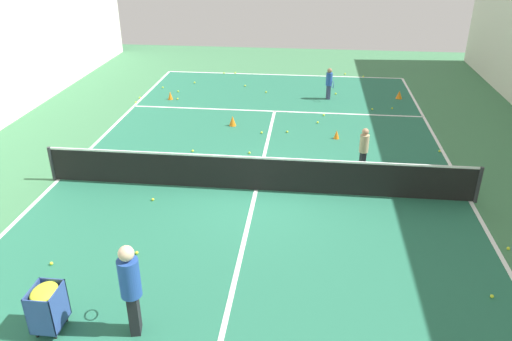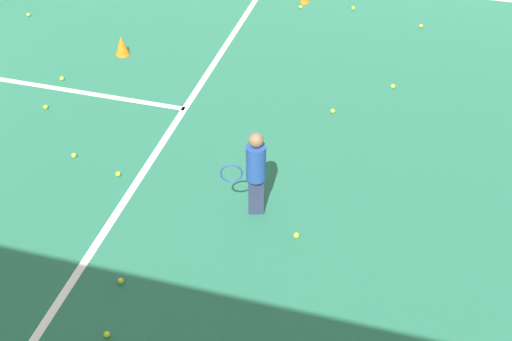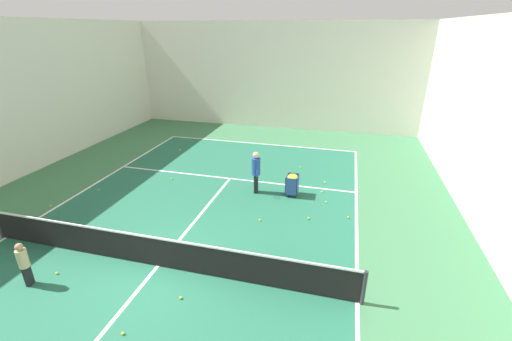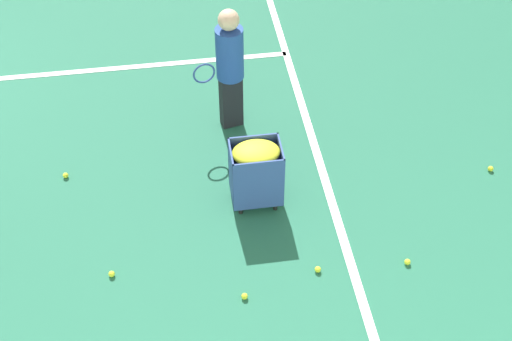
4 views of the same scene
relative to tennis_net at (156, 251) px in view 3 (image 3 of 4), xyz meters
The scene contains 28 objects.
ground_plane 0.49m from the tennis_net, ahead, with size 33.64×33.64×0.00m, color #3D754C.
court_playing_area 0.49m from the tennis_net, ahead, with size 10.71×22.42×0.00m.
line_baseline_far 11.22m from the tennis_net, 90.00° to the left, with size 10.71×0.10×0.00m, color white.
line_sideline_left 5.38m from the tennis_net, behind, with size 0.10×22.42×0.00m, color white.
line_sideline_right 5.38m from the tennis_net, ahead, with size 0.10×22.42×0.00m, color white.
line_service_far 6.18m from the tennis_net, 90.00° to the left, with size 10.71×0.10×0.00m, color white.
line_centre_service 0.49m from the tennis_net, ahead, with size 0.10×12.33×0.00m, color white.
hall_enclosure_far 15.15m from the tennis_net, 90.00° to the left, with size 17.93×0.15×6.53m.
tennis_net is the anchor object (origin of this frame).
coach_at_net 5.39m from the tennis_net, 74.36° to the left, with size 0.41×0.68×1.71m.
child_midcourt 3.19m from the tennis_net, 151.75° to the right, with size 0.31×0.31×1.25m.
ball_cart 6.02m from the tennis_net, 61.38° to the left, with size 0.46×0.58×0.86m.
tennis_ball_4 9.78m from the tennis_net, 112.98° to the left, with size 0.07×0.07×0.07m, color yellow.
tennis_ball_5 6.50m from the tennis_net, 38.45° to the left, with size 0.07×0.07×0.07m, color yellow.
tennis_ball_6 3.76m from the tennis_net, 54.77° to the left, with size 0.07×0.07×0.07m, color yellow.
tennis_ball_9 7.90m from the tennis_net, 59.07° to the left, with size 0.07×0.07×0.07m, color yellow.
tennis_ball_11 5.96m from the tennis_net, 160.02° to the left, with size 0.07×0.07×0.07m, color yellow.
tennis_ball_12 11.76m from the tennis_net, 106.37° to the left, with size 0.07×0.07×0.07m, color yellow.
tennis_ball_20 6.02m from the tennis_net, 142.61° to the left, with size 0.07×0.07×0.07m, color yellow.
tennis_ball_23 6.54m from the tennis_net, 49.49° to the left, with size 0.07×0.07×0.07m, color yellow.
tennis_ball_25 5.93m from the tennis_net, 114.08° to the left, with size 0.07×0.07×0.07m, color yellow.
tennis_ball_26 7.05m from the tennis_net, 55.27° to the left, with size 0.07×0.07×0.07m, color yellow.
tennis_ball_27 1.60m from the tennis_net, 39.73° to the right, with size 0.07×0.07×0.07m, color yellow.
tennis_ball_29 5.21m from the tennis_net, 43.86° to the left, with size 0.07×0.07×0.07m, color yellow.
tennis_ball_30 8.69m from the tennis_net, 71.13° to the left, with size 0.07×0.07×0.07m, color yellow.
tennis_ball_33 2.69m from the tennis_net, 157.52° to the right, with size 0.07×0.07×0.07m, color yellow.
tennis_ball_34 2.36m from the tennis_net, 78.71° to the right, with size 0.07×0.07×0.07m, color yellow.
tennis_ball_36 2.66m from the tennis_net, 18.31° to the left, with size 0.07×0.07×0.07m, color yellow.
Camera 3 is at (4.63, -6.78, 6.13)m, focal length 24.00 mm.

